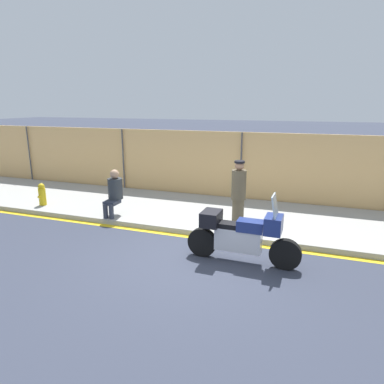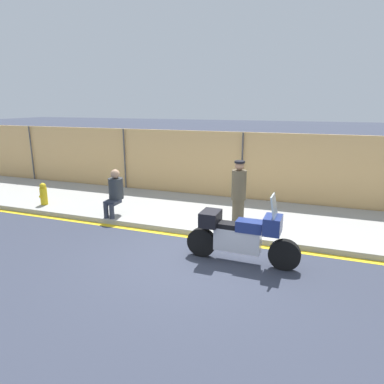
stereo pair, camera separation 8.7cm
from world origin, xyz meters
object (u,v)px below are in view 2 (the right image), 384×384
at_px(officer_standing, 239,194).
at_px(fire_hydrant, 44,194).
at_px(motorcycle, 240,235).
at_px(person_seated_on_curb, 115,190).

relative_size(officer_standing, fire_hydrant, 2.48).
xyz_separation_m(motorcycle, person_seated_on_curb, (-3.82, 1.46, 0.24)).
height_order(person_seated_on_curb, fire_hydrant, person_seated_on_curb).
bearing_deg(motorcycle, fire_hydrant, 167.58).
bearing_deg(officer_standing, fire_hydrant, -179.21).
bearing_deg(person_seated_on_curb, officer_standing, 2.94).
relative_size(officer_standing, person_seated_on_curb, 1.32).
height_order(officer_standing, fire_hydrant, officer_standing).
bearing_deg(fire_hydrant, officer_standing, 0.79).
height_order(officer_standing, person_seated_on_curb, officer_standing).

